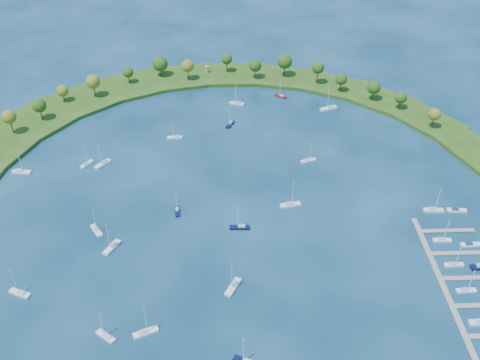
{
  "coord_description": "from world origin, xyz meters",
  "views": [
    {
      "loc": [
        -1.91,
        -195.79,
        154.3
      ],
      "look_at": [
        5.0,
        5.0,
        4.0
      ],
      "focal_mm": 41.52,
      "sensor_mm": 36.0,
      "label": 1
    }
  ],
  "objects_px": {
    "moored_boat_16": "(112,246)",
    "moored_boat_1": "(175,137)",
    "moored_boat_0": "(20,293)",
    "moored_boat_7": "(103,163)",
    "moored_boat_8": "(240,227)",
    "harbor_tower": "(207,69)",
    "docked_boat_9": "(470,245)",
    "moored_boat_12": "(329,108)",
    "moored_boat_15": "(96,230)",
    "moored_boat_10": "(230,124)",
    "docked_boat_11": "(457,210)",
    "dock_system": "(466,291)",
    "moored_boat_13": "(308,160)",
    "moored_boat_9": "(281,96)",
    "docked_boat_6": "(454,264)",
    "moored_boat_11": "(145,332)",
    "moored_boat_3": "(106,336)",
    "moored_boat_6": "(21,171)",
    "moored_boat_18": "(87,164)",
    "docked_boat_8": "(442,239)",
    "moored_boat_5": "(233,286)",
    "moored_boat_14": "(290,204)",
    "docked_boat_10": "(434,210)",
    "moored_boat_2": "(237,103)",
    "moored_boat_17": "(177,210)",
    "docked_boat_4": "(466,290)"
  },
  "relations": [
    {
      "from": "moored_boat_16",
      "to": "moored_boat_1",
      "type": "bearing_deg",
      "value": -164.89
    },
    {
      "from": "moored_boat_0",
      "to": "moored_boat_7",
      "type": "height_order",
      "value": "moored_boat_7"
    },
    {
      "from": "moored_boat_8",
      "to": "moored_boat_16",
      "type": "relative_size",
      "value": 0.92
    },
    {
      "from": "harbor_tower",
      "to": "docked_boat_9",
      "type": "height_order",
      "value": "harbor_tower"
    },
    {
      "from": "moored_boat_12",
      "to": "moored_boat_8",
      "type": "bearing_deg",
      "value": 40.92
    },
    {
      "from": "moored_boat_15",
      "to": "moored_boat_16",
      "type": "bearing_deg",
      "value": 5.36
    },
    {
      "from": "moored_boat_10",
      "to": "docked_boat_11",
      "type": "relative_size",
      "value": 1.34
    },
    {
      "from": "dock_system",
      "to": "moored_boat_13",
      "type": "relative_size",
      "value": 7.2
    },
    {
      "from": "moored_boat_12",
      "to": "docked_boat_11",
      "type": "bearing_deg",
      "value": 93.71
    },
    {
      "from": "moored_boat_9",
      "to": "docked_boat_6",
      "type": "bearing_deg",
      "value": 146.0
    },
    {
      "from": "harbor_tower",
      "to": "moored_boat_15",
      "type": "bearing_deg",
      "value": -107.07
    },
    {
      "from": "docked_boat_6",
      "to": "moored_boat_1",
      "type": "bearing_deg",
      "value": 138.04
    },
    {
      "from": "dock_system",
      "to": "moored_boat_15",
      "type": "bearing_deg",
      "value": 164.93
    },
    {
      "from": "moored_boat_11",
      "to": "moored_boat_9",
      "type": "bearing_deg",
      "value": 47.24
    },
    {
      "from": "moored_boat_12",
      "to": "docked_boat_9",
      "type": "xyz_separation_m",
      "value": [
        38.91,
        -111.57,
        -0.39
      ]
    },
    {
      "from": "moored_boat_3",
      "to": "moored_boat_6",
      "type": "bearing_deg",
      "value": -23.23
    },
    {
      "from": "moored_boat_0",
      "to": "moored_boat_18",
      "type": "relative_size",
      "value": 1.11
    },
    {
      "from": "moored_boat_0",
      "to": "moored_boat_13",
      "type": "relative_size",
      "value": 1.08
    },
    {
      "from": "moored_boat_13",
      "to": "moored_boat_15",
      "type": "xyz_separation_m",
      "value": [
        -94.22,
        -47.46,
        0.02
      ]
    },
    {
      "from": "moored_boat_16",
      "to": "moored_boat_18",
      "type": "xyz_separation_m",
      "value": [
        -20.8,
        58.31,
        -0.07
      ]
    },
    {
      "from": "dock_system",
      "to": "docked_boat_8",
      "type": "relative_size",
      "value": 7.54
    },
    {
      "from": "moored_boat_5",
      "to": "docked_boat_6",
      "type": "relative_size",
      "value": 1.26
    },
    {
      "from": "moored_boat_5",
      "to": "moored_boat_14",
      "type": "distance_m",
      "value": 53.51
    },
    {
      "from": "moored_boat_9",
      "to": "docked_boat_10",
      "type": "relative_size",
      "value": 0.83
    },
    {
      "from": "dock_system",
      "to": "moored_boat_0",
      "type": "distance_m",
      "value": 162.63
    },
    {
      "from": "harbor_tower",
      "to": "moored_boat_2",
      "type": "xyz_separation_m",
      "value": [
        17.47,
        -37.48,
        -3.16
      ]
    },
    {
      "from": "moored_boat_16",
      "to": "moored_boat_15",
      "type": "bearing_deg",
      "value": -113.15
    },
    {
      "from": "moored_boat_17",
      "to": "docked_boat_10",
      "type": "xyz_separation_m",
      "value": [
        110.53,
        -3.29,
        0.06
      ]
    },
    {
      "from": "moored_boat_14",
      "to": "moored_boat_10",
      "type": "bearing_deg",
      "value": 97.47
    },
    {
      "from": "moored_boat_18",
      "to": "moored_boat_15",
      "type": "bearing_deg",
      "value": -130.71
    },
    {
      "from": "docked_boat_4",
      "to": "docked_boat_11",
      "type": "distance_m",
      "value": 46.9
    },
    {
      "from": "docked_boat_8",
      "to": "docked_boat_9",
      "type": "distance_m",
      "value": 10.89
    },
    {
      "from": "moored_boat_15",
      "to": "docked_boat_10",
      "type": "xyz_separation_m",
      "value": [
        143.24,
        8.08,
        0.01
      ]
    },
    {
      "from": "moored_boat_6",
      "to": "moored_boat_8",
      "type": "bearing_deg",
      "value": -16.24
    },
    {
      "from": "moored_boat_16",
      "to": "moored_boat_18",
      "type": "bearing_deg",
      "value": -131.28
    },
    {
      "from": "moored_boat_12",
      "to": "moored_boat_17",
      "type": "relative_size",
      "value": 1.43
    },
    {
      "from": "moored_boat_13",
      "to": "docked_boat_6",
      "type": "relative_size",
      "value": 1.05
    },
    {
      "from": "moored_boat_11",
      "to": "moored_boat_7",
      "type": "bearing_deg",
      "value": 84.53
    },
    {
      "from": "moored_boat_3",
      "to": "docked_boat_11",
      "type": "bearing_deg",
      "value": -119.51
    },
    {
      "from": "moored_boat_11",
      "to": "docked_boat_11",
      "type": "height_order",
      "value": "moored_boat_11"
    },
    {
      "from": "dock_system",
      "to": "docked_boat_4",
      "type": "distance_m",
      "value": 0.66
    },
    {
      "from": "moored_boat_2",
      "to": "docked_boat_4",
      "type": "relative_size",
      "value": 1.12
    },
    {
      "from": "harbor_tower",
      "to": "moored_boat_13",
      "type": "bearing_deg",
      "value": -62.16
    },
    {
      "from": "docked_boat_9",
      "to": "docked_boat_10",
      "type": "height_order",
      "value": "docked_boat_10"
    },
    {
      "from": "moored_boat_12",
      "to": "moored_boat_17",
      "type": "height_order",
      "value": "moored_boat_12"
    },
    {
      "from": "moored_boat_0",
      "to": "moored_boat_17",
      "type": "bearing_deg",
      "value": -116.81
    },
    {
      "from": "docked_boat_4",
      "to": "moored_boat_2",
      "type": "bearing_deg",
      "value": 116.56
    },
    {
      "from": "moored_boat_12",
      "to": "moored_boat_1",
      "type": "bearing_deg",
      "value": -2.79
    },
    {
      "from": "moored_boat_13",
      "to": "moored_boat_14",
      "type": "xyz_separation_m",
      "value": [
        -12.39,
        -33.66,
        0.05
      ]
    },
    {
      "from": "moored_boat_16",
      "to": "dock_system",
      "type": "bearing_deg",
      "value": 107.32
    }
  ]
}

